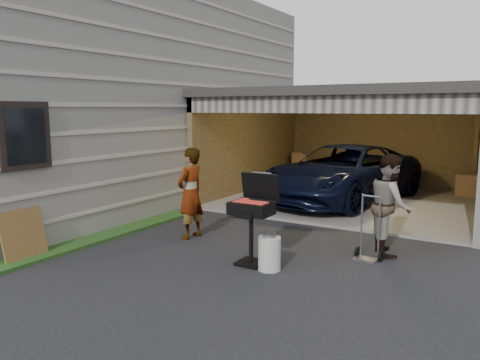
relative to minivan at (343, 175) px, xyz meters
The scene contains 11 objects.
ground 6.23m from the minivan, 94.53° to the right, with size 80.00×80.00×0.00m, color black.
house 7.14m from the minivan, 161.50° to the right, with size 7.00×11.00×5.50m, color #474744.
groundcover_strip 7.71m from the minivan, 110.90° to the right, with size 0.50×8.00×0.06m, color #193814.
garage 1.33m from the minivan, 66.28° to the left, with size 6.80×6.30×2.90m.
minivan is the anchor object (origin of this frame).
woman 4.92m from the minivan, 105.84° to the right, with size 0.63×0.41×1.72m, color #A0ACC9.
man 4.32m from the minivan, 60.76° to the right, with size 0.83×0.64×1.70m, color #502B1F.
bbq_grill 5.46m from the minivan, 85.68° to the right, with size 0.64×0.56×1.43m.
propane_tank 5.63m from the minivan, 82.05° to the right, with size 0.34×0.34×0.52m, color silver.
plywood_panel 7.75m from the minivan, 111.41° to the right, with size 0.04×0.76×0.84m, color brown.
hand_truck 4.74m from the minivan, 65.93° to the right, with size 0.46×0.37×1.07m.
Camera 1 is at (4.43, -5.47, 2.44)m, focal length 35.00 mm.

